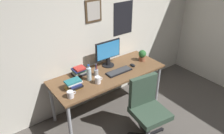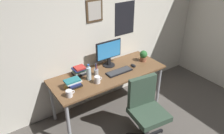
% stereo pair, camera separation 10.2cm
% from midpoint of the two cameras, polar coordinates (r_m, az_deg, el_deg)
% --- Properties ---
extents(wall_back, '(4.40, 0.10, 2.60)m').
position_cam_midpoint_polar(wall_back, '(3.60, -4.03, 9.82)').
color(wall_back, silver).
rests_on(wall_back, ground_plane).
extents(desk, '(1.83, 0.72, 0.74)m').
position_cam_midpoint_polar(desk, '(3.47, -1.83, -2.56)').
color(desk, brown).
rests_on(desk, ground_plane).
extents(office_chair, '(0.57, 0.57, 0.95)m').
position_cam_midpoint_polar(office_chair, '(3.12, 8.18, -10.11)').
color(office_chair, '#334738').
rests_on(office_chair, ground_plane).
extents(monitor, '(0.46, 0.20, 0.43)m').
position_cam_midpoint_polar(monitor, '(3.53, -1.89, 3.83)').
color(monitor, black).
rests_on(monitor, desk).
extents(keyboard, '(0.43, 0.15, 0.03)m').
position_cam_midpoint_polar(keyboard, '(3.44, 1.01, -1.15)').
color(keyboard, black).
rests_on(keyboard, desk).
extents(computer_mouse, '(0.06, 0.11, 0.04)m').
position_cam_midpoint_polar(computer_mouse, '(3.62, 4.61, 0.47)').
color(computer_mouse, black).
rests_on(computer_mouse, desk).
extents(water_bottle, '(0.07, 0.07, 0.25)m').
position_cam_midpoint_polar(water_bottle, '(3.22, -6.94, -1.76)').
color(water_bottle, silver).
rests_on(water_bottle, desk).
extents(coffee_mug_near, '(0.12, 0.09, 0.10)m').
position_cam_midpoint_polar(coffee_mug_near, '(3.16, -4.64, -3.39)').
color(coffee_mug_near, white).
rests_on(coffee_mug_near, desk).
extents(coffee_mug_far, '(0.13, 0.09, 0.09)m').
position_cam_midpoint_polar(coffee_mug_far, '(2.94, -11.76, -7.01)').
color(coffee_mug_far, white).
rests_on(coffee_mug_far, desk).
extents(potted_plant, '(0.13, 0.13, 0.19)m').
position_cam_midpoint_polar(potted_plant, '(3.78, 7.13, 3.10)').
color(potted_plant, brown).
rests_on(potted_plant, desk).
extents(pen_cup, '(0.07, 0.07, 0.20)m').
position_cam_midpoint_polar(pen_cup, '(3.36, -5.05, -1.32)').
color(pen_cup, '#9EA0A5').
rests_on(pen_cup, desk).
extents(book_stack_left, '(0.23, 0.16, 0.13)m').
position_cam_midpoint_polar(book_stack_left, '(3.09, -10.83, -4.54)').
color(book_stack_left, gold).
rests_on(book_stack_left, desk).
extents(book_stack_right, '(0.22, 0.18, 0.14)m').
position_cam_midpoint_polar(book_stack_right, '(3.39, -9.35, -1.12)').
color(book_stack_right, black).
rests_on(book_stack_right, desk).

